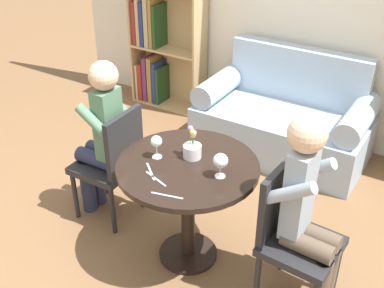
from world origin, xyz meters
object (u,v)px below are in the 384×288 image
couch (284,120)px  chair_right (291,232)px  person_right (309,213)px  person_left (102,137)px  bookshelf_left (160,49)px  wine_glass_right (221,161)px  flower_vase (192,149)px  chair_left (113,160)px  wine_glass_left (156,142)px

couch → chair_right: (0.69, -1.60, 0.18)m
person_right → person_left: bearing=91.1°
bookshelf_left → person_left: 1.97m
person_left → person_right: 1.56m
couch → person_right: person_right is taller
wine_glass_right → flower_vase: flower_vase is taller
person_left → person_right: person_right is taller
person_right → flower_vase: 0.81m
chair_left → person_right: 1.48m
bookshelf_left → flower_vase: (1.53, -1.82, 0.20)m
bookshelf_left → person_right: bookshelf_left is taller
couch → bookshelf_left: (-1.55, 0.27, 0.30)m
person_left → flower_vase: (0.76, 0.00, 0.15)m
bookshelf_left → wine_glass_right: bearing=-47.0°
person_right → flower_vase: size_ratio=5.94×
couch → flower_vase: bearing=-90.8°
bookshelf_left → chair_right: bearing=-39.8°
wine_glass_right → couch: bearing=98.0°
wine_glass_left → chair_left: bearing=166.0°
wine_glass_left → chair_right: bearing=4.4°
bookshelf_left → flower_vase: bookshelf_left is taller
chair_right → flower_vase: (-0.71, 0.05, 0.32)m
bookshelf_left → flower_vase: size_ratio=6.02×
person_left → couch: bearing=152.1°
bookshelf_left → chair_right: 2.92m
chair_left → wine_glass_right: 1.00m
wine_glass_right → bookshelf_left: bearing=133.0°
person_right → chair_left: bearing=90.9°
person_right → flower_vase: person_right is taller
bookshelf_left → flower_vase: 2.38m
bookshelf_left → person_left: bearing=-67.1°
bookshelf_left → wine_glass_left: 2.37m
chair_right → wine_glass_left: bearing=97.6°
couch → chair_right: size_ratio=1.68×
chair_right → person_left: person_left is taller
flower_vase → person_right: bearing=-4.1°
couch → wine_glass_left: 1.77m
wine_glass_left → wine_glass_right: size_ratio=0.98×
person_right → wine_glass_left: bearing=96.7°
wine_glass_left → wine_glass_right: bearing=3.0°
chair_left → wine_glass_right: bearing=82.7°
person_left → wine_glass_left: 0.62m
bookshelf_left → chair_right: (2.24, -1.87, -0.12)m
chair_left → person_left: bearing=-89.1°
couch → bookshelf_left: bookshelf_left is taller
chair_right → wine_glass_right: size_ratio=5.79×
chair_left → chair_right: size_ratio=1.00×
bookshelf_left → chair_right: bookshelf_left is taller
chair_left → wine_glass_right: size_ratio=5.79×
chair_right → person_left: size_ratio=0.72×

